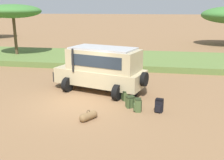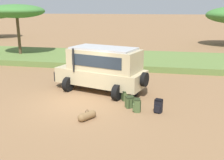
{
  "view_description": "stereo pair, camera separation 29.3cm",
  "coord_description": "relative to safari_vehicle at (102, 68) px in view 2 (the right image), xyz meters",
  "views": [
    {
      "loc": [
        3.73,
        -11.3,
        4.53
      ],
      "look_at": [
        1.53,
        1.1,
        1.0
      ],
      "focal_mm": 42.0,
      "sensor_mm": 36.0,
      "label": 1
    },
    {
      "loc": [
        4.02,
        -11.25,
        4.53
      ],
      "look_at": [
        1.53,
        1.1,
        1.0
      ],
      "focal_mm": 42.0,
      "sensor_mm": 36.0,
      "label": 2
    }
  ],
  "objects": [
    {
      "name": "safari_vehicle",
      "position": [
        0.0,
        0.0,
        0.0
      ],
      "size": [
        5.46,
        3.58,
        2.44
      ],
      "color": "tan",
      "rests_on": "ground_plane"
    },
    {
      "name": "ground_plane",
      "position": [
        -0.74,
        -2.33,
        -1.29
      ],
      "size": [
        320.0,
        320.0,
        0.0
      ],
      "primitive_type": "plane",
      "color": "olive"
    },
    {
      "name": "backpack_cluster_center",
      "position": [
        3.15,
        -2.58,
        -0.99
      ],
      "size": [
        0.39,
        0.42,
        0.62
      ],
      "color": "black",
      "rests_on": "ground_plane"
    },
    {
      "name": "acacia_tree_centre_back",
      "position": [
        -9.45,
        7.73,
        2.85
      ],
      "size": [
        4.87,
        4.65,
        4.75
      ],
      "color": "brown",
      "rests_on": "ground_plane"
    },
    {
      "name": "backpack_near_rear_wheel",
      "position": [
        2.22,
        -2.68,
        -0.99
      ],
      "size": [
        0.38,
        0.33,
        0.62
      ],
      "color": "#42562D",
      "rests_on": "ground_plane"
    },
    {
      "name": "backpack_beside_front_wheel",
      "position": [
        1.47,
        -1.29,
        -1.05
      ],
      "size": [
        0.47,
        0.46,
        0.51
      ],
      "color": "#42562D",
      "rests_on": "ground_plane"
    },
    {
      "name": "duffel_bag_low_black_case",
      "position": [
        1.81,
        -0.45,
        -1.13
      ],
      "size": [
        0.52,
        0.73,
        0.43
      ],
      "color": "black",
      "rests_on": "ground_plane"
    },
    {
      "name": "grass_bank",
      "position": [
        -0.74,
        8.2,
        -1.07
      ],
      "size": [
        120.0,
        7.0,
        0.44
      ],
      "color": "#5B7538",
      "rests_on": "ground_plane"
    },
    {
      "name": "duffel_bag_soft_canvas",
      "position": [
        0.27,
        -3.93,
        -1.13
      ],
      "size": [
        0.64,
        0.82,
        0.44
      ],
      "color": "brown",
      "rests_on": "ground_plane"
    },
    {
      "name": "backpack_outermost",
      "position": [
        1.82,
        -2.22,
        -1.03
      ],
      "size": [
        0.48,
        0.49,
        0.54
      ],
      "color": "#42562D",
      "rests_on": "ground_plane"
    }
  ]
}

